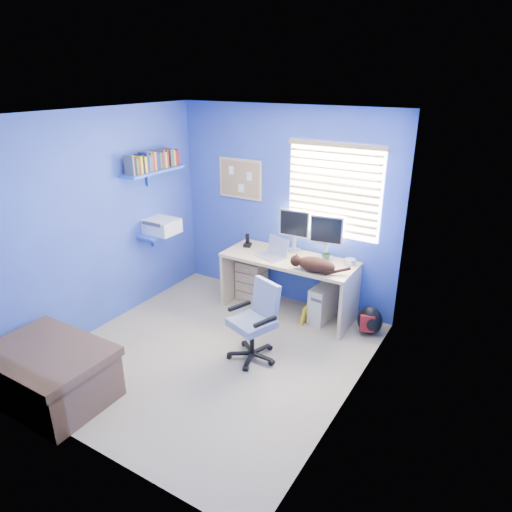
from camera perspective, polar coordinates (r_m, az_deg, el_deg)
The scene contains 23 objects.
floor at distance 5.08m, azimuth -5.35°, elevation -12.04°, with size 3.00×3.20×0.00m, color tan.
ceiling at distance 4.24m, azimuth -6.58°, elevation 17.30°, with size 3.00×3.20×0.00m, color white.
wall_back at distance 5.80m, azimuth 3.59°, elevation 6.04°, with size 3.00×0.01×2.50m, color #3248A3.
wall_front at distance 3.49m, azimuth -21.87°, elevation -6.78°, with size 3.00×0.01×2.50m, color #3248A3.
wall_left at distance 5.50m, azimuth -18.58°, elevation 4.04°, with size 0.01×3.20×2.50m, color #3248A3.
wall_right at distance 3.86m, azimuth 12.30°, elevation -2.81°, with size 0.01×3.20×2.50m, color #3248A3.
desk at distance 5.71m, azimuth 4.06°, elevation -3.67°, with size 1.65×0.65×0.74m, color tan.
laptop at distance 5.53m, azimuth 1.88°, elevation 0.90°, with size 0.33×0.26×0.22m, color silver.
monitor_left at distance 5.69m, azimuth 4.87°, elevation 3.17°, with size 0.40×0.12×0.54m, color silver.
monitor_right at distance 5.50m, azimuth 8.84°, elevation 2.31°, with size 0.40×0.12×0.54m, color silver.
phone at distance 5.89m, azimuth -1.07°, elevation 1.99°, with size 0.09×0.11×0.17m, color black.
mug at distance 5.48m, azimuth 8.76°, elevation -0.22°, with size 0.10×0.09×0.10m, color #265937.
cd_spindle at distance 5.45m, azimuth 11.67°, elevation -0.73°, with size 0.13×0.13×0.07m, color silver.
cat at distance 5.19m, azimuth 7.51°, elevation -1.09°, with size 0.45×0.24×0.16m, color black.
tower_pc at distance 5.65m, azimuth 8.38°, elevation -5.80°, with size 0.19×0.44×0.45m, color beige.
drawer_boxes at distance 6.09m, azimuth -0.55°, elevation -2.98°, with size 0.35×0.28×0.54m, color tan.
yellow_book at distance 5.59m, azimuth 6.18°, elevation -7.26°, with size 0.03×0.17×0.24m, color yellow.
backpack at distance 5.49m, azimuth 14.02°, elevation -7.81°, with size 0.29×0.22×0.34m, color black.
bed_corner at distance 4.72m, azimuth -24.31°, elevation -13.31°, with size 1.08×0.77×0.52m, color brown.
office_chair at distance 4.85m, azimuth -0.11°, elevation -9.31°, with size 0.62×0.62×0.84m.
window_blinds at distance 5.44m, azimuth 9.65°, elevation 7.97°, with size 1.15×0.05×1.10m.
corkboard at distance 6.03m, azimuth -1.98°, elevation 9.62°, with size 0.64×0.02×0.52m.
wall_shelves at distance 5.84m, azimuth -12.32°, elevation 7.57°, with size 0.42×0.90×1.05m.
Camera 1 is at (2.56, -3.36, 2.83)m, focal length 32.00 mm.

